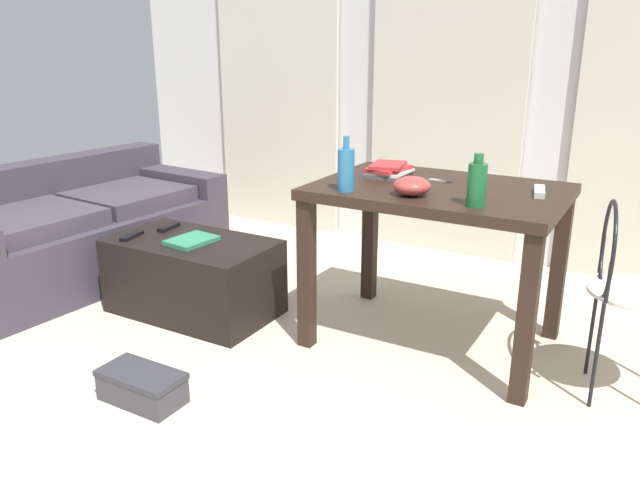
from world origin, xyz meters
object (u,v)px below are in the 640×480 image
(book_stack, at_px, (389,170))
(craft_table, at_px, (438,212))
(tv_remote_secondary, at_px, (132,236))
(shoebox, at_px, (142,386))
(wire_chair, at_px, (624,277))
(bowl, at_px, (412,186))
(tv_remote_primary, at_px, (169,227))
(couch, at_px, (76,232))
(bottle_far, at_px, (477,184))
(scissors, at_px, (443,181))
(coffee_table, at_px, (194,276))
(bottle_near, at_px, (346,169))
(magazine, at_px, (192,240))
(tv_remote_on_table, at_px, (539,191))

(book_stack, bearing_deg, craft_table, -17.96)
(craft_table, height_order, tv_remote_secondary, craft_table)
(shoebox, bearing_deg, wire_chair, 31.99)
(bowl, height_order, tv_remote_primary, bowl)
(couch, relative_size, bottle_far, 8.57)
(couch, bearing_deg, bottle_far, -0.64)
(wire_chair, height_order, bowl, bowl)
(bowl, xyz_separation_m, book_stack, (-0.25, 0.32, -0.01))
(tv_remote_secondary, bearing_deg, bowl, -3.63)
(couch, height_order, bottle_far, bottle_far)
(scissors, height_order, tv_remote_secondary, scissors)
(book_stack, xyz_separation_m, tv_remote_secondary, (-1.27, -0.54, -0.40))
(coffee_table, bearing_deg, shoebox, -63.02)
(craft_table, distance_m, bottle_near, 0.50)
(coffee_table, height_order, scissors, scissors)
(couch, xyz_separation_m, magazine, (1.06, -0.10, 0.14))
(magazine, bearing_deg, bottle_near, 8.98)
(wire_chair, distance_m, tv_remote_on_table, 0.50)
(coffee_table, bearing_deg, tv_remote_primary, 158.40)
(wire_chair, distance_m, bowl, 0.94)
(wire_chair, distance_m, tv_remote_secondary, 2.43)
(coffee_table, distance_m, shoebox, 0.92)
(craft_table, distance_m, bowl, 0.28)
(couch, bearing_deg, magazine, -5.51)
(tv_remote_primary, xyz_separation_m, tv_remote_secondary, (-0.06, -0.22, -0.00))
(book_stack, bearing_deg, magazine, -154.44)
(craft_table, bearing_deg, book_stack, 162.04)
(coffee_table, distance_m, tv_remote_on_table, 1.84)
(bowl, bearing_deg, craft_table, 78.03)
(bowl, relative_size, tv_remote_on_table, 0.90)
(couch, height_order, coffee_table, couch)
(craft_table, distance_m, wire_chair, 0.84)
(tv_remote_secondary, relative_size, shoebox, 0.45)
(bottle_near, bearing_deg, craft_table, 41.71)
(coffee_table, distance_m, craft_table, 1.38)
(bottle_far, distance_m, tv_remote_primary, 1.82)
(couch, relative_size, bottle_near, 7.55)
(couch, xyz_separation_m, coffee_table, (1.03, -0.08, -0.08))
(wire_chair, xyz_separation_m, shoebox, (-1.67, -1.04, -0.46))
(bottle_near, bearing_deg, magazine, -176.98)
(bottle_far, xyz_separation_m, magazine, (-1.48, -0.07, -0.46))
(craft_table, bearing_deg, magazine, -164.29)
(couch, relative_size, coffee_table, 2.10)
(wire_chair, bearing_deg, tv_remote_on_table, 157.75)
(bottle_near, bearing_deg, book_stack, 85.19)
(tv_remote_secondary, distance_m, shoebox, 1.06)
(shoebox, bearing_deg, tv_remote_secondary, 136.65)
(wire_chair, height_order, book_stack, book_stack)
(bowl, height_order, book_stack, bowl)
(tv_remote_secondary, bearing_deg, magazine, 4.21)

